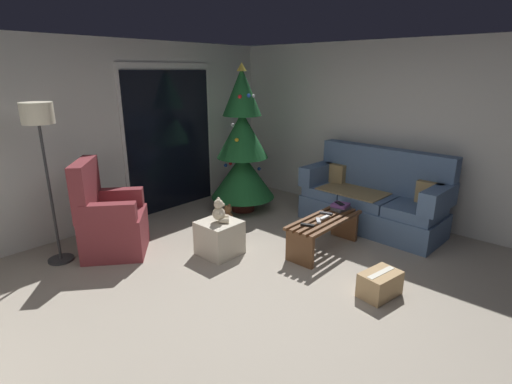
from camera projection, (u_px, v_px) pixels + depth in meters
The scene contains 20 objects.
ground_plane at pixel (283, 302), 3.69m from camera, with size 7.00×7.00×0.00m, color #9E9384.
wall_back at pixel (107, 135), 5.27m from camera, with size 5.72×0.12×2.50m, color beige.
wall_right at pixel (414, 135), 5.34m from camera, with size 0.12×6.00×2.50m, color beige.
patio_door_frame at pixel (170, 138), 5.96m from camera, with size 1.60×0.02×2.20m, color silver.
patio_door_glass at pixel (171, 142), 5.96m from camera, with size 1.50×0.02×2.10m, color black.
couch at pixel (373, 199), 5.37m from camera, with size 0.86×1.97×1.08m.
coffee_table at pixel (324, 229), 4.67m from camera, with size 1.10×0.40×0.41m.
remote_silver at pixel (318, 221), 4.54m from camera, with size 0.04×0.16×0.02m, color #ADADB2.
remote_black at pixel (307, 225), 4.41m from camera, with size 0.04×0.16×0.02m, color black.
remote_graphite at pixel (326, 213), 4.77m from camera, with size 0.04×0.16×0.02m, color #333338.
remote_white at pixel (324, 218), 4.63m from camera, with size 0.04×0.16×0.02m, color silver.
book_stack at pixel (341, 207), 4.92m from camera, with size 0.25×0.21×0.08m.
cell_phone at pixel (340, 203), 4.91m from camera, with size 0.07×0.14×0.01m, color black.
christmas_tree at pixel (242, 149), 5.83m from camera, with size 0.97×0.97×2.20m.
armchair at pixel (109, 221), 4.58m from camera, with size 0.97×0.96×1.13m.
floor_lamp at pixel (40, 130), 4.05m from camera, with size 0.32×0.32×1.78m.
ottoman at pixel (220, 238), 4.60m from camera, with size 0.44×0.44×0.41m, color beige.
teddy_bear_cream at pixel (220, 212), 4.51m from camera, with size 0.21×0.21×0.29m.
teddy_bear_chestnut_by_tree at pixel (227, 215), 5.54m from camera, with size 0.20×0.20×0.29m.
cardboard_box_taped_mid_floor at pixel (380, 284), 3.76m from camera, with size 0.44×0.33×0.25m.
Camera 1 is at (-2.55, -1.97, 2.09)m, focal length 27.36 mm.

